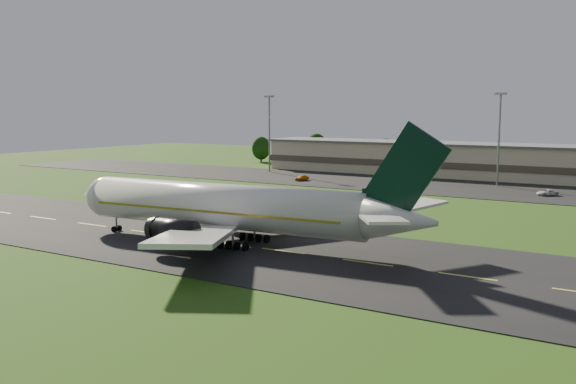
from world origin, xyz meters
The scene contains 10 objects.
ground centered at (0.00, 0.00, 0.00)m, with size 360.00×360.00×0.00m, color #214010.
taxiway centered at (0.00, 0.00, 0.05)m, with size 220.00×30.00×0.10m, color black.
apron centered at (0.00, 72.00, 0.05)m, with size 260.00×30.00×0.10m, color black.
airliner centered at (-8.01, 0.07, 4.66)m, with size 51.28×42.03×15.57m.
terminal centered at (6.40, 96.18, 3.99)m, with size 145.00×16.00×8.40m.
light_mast_west centered at (-55.00, 80.00, 12.74)m, with size 2.40×1.20×20.35m.
light_mast_centre centered at (5.00, 80.00, 12.74)m, with size 2.40×1.20×20.35m.
service_vehicle_a centered at (-36.60, 66.04, 0.77)m, with size 1.59×3.95×1.35m, color #C97B0B.
service_vehicle_b centered at (-19.42, 78.18, 0.85)m, with size 1.58×4.53×1.49m, color #9B120A.
service_vehicle_c centered at (17.37, 68.78, 0.69)m, with size 1.94×4.21×1.17m, color silver.
Camera 1 is at (39.91, -62.91, 16.86)m, focal length 40.00 mm.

